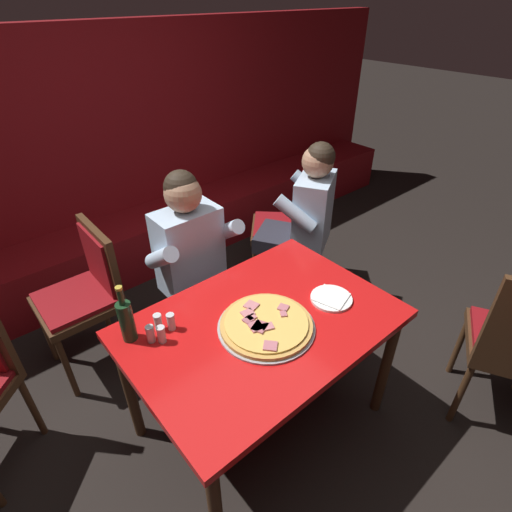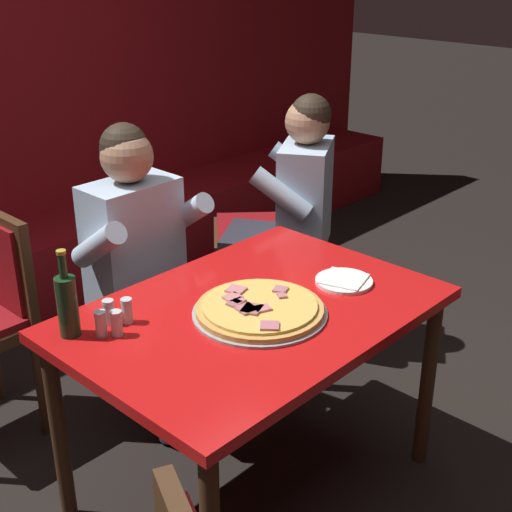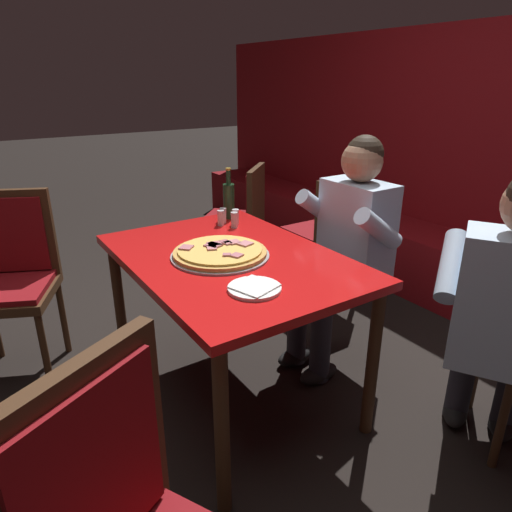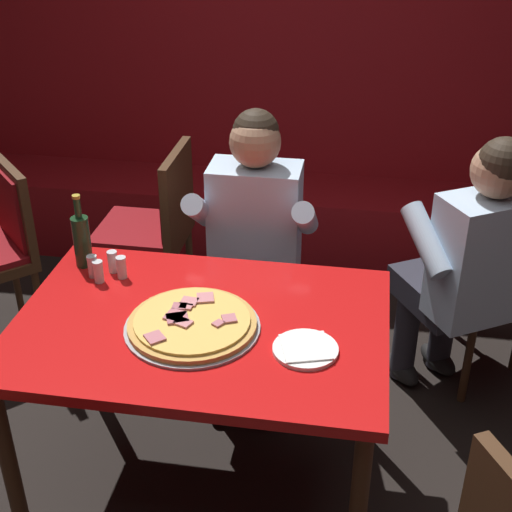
{
  "view_description": "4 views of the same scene",
  "coord_description": "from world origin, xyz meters",
  "px_view_note": "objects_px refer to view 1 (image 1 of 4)",
  "views": [
    {
      "loc": [
        -0.93,
        -1.04,
        2.08
      ],
      "look_at": [
        0.09,
        0.16,
        1.02
      ],
      "focal_mm": 28.0,
      "sensor_mm": 36.0,
      "label": 1
    },
    {
      "loc": [
        -1.55,
        -1.47,
        1.92
      ],
      "look_at": [
        0.12,
        0.1,
        0.9
      ],
      "focal_mm": 50.0,
      "sensor_mm": 36.0,
      "label": 2
    },
    {
      "loc": [
        1.7,
        -0.98,
        1.54
      ],
      "look_at": [
        0.17,
        0.03,
        0.82
      ],
      "focal_mm": 32.0,
      "sensor_mm": 36.0,
      "label": 3
    },
    {
      "loc": [
        0.51,
        -1.93,
        2.14
      ],
      "look_at": [
        0.15,
        0.25,
        0.9
      ],
      "focal_mm": 50.0,
      "sensor_mm": 36.0,
      "label": 4
    }
  ],
  "objects_px": {
    "plate_white_paper": "(331,298)",
    "shaker_red_pepper_flakes": "(171,322)",
    "shaker_black_pepper": "(162,335)",
    "diner_seated_blue_shirt": "(198,266)",
    "shaker_oregano": "(151,335)",
    "pizza": "(266,325)",
    "dining_chair_by_booth": "(86,289)",
    "beer_bottle": "(126,320)",
    "diner_standing_companion": "(301,219)",
    "main_dining_table": "(262,334)",
    "dining_chair_near_right": "(290,221)",
    "shaker_parmesan": "(158,323)"
  },
  "relations": [
    {
      "from": "plate_white_paper",
      "to": "dining_chair_by_booth",
      "type": "height_order",
      "value": "dining_chair_by_booth"
    },
    {
      "from": "plate_white_paper",
      "to": "shaker_red_pepper_flakes",
      "type": "bearing_deg",
      "value": 154.67
    },
    {
      "from": "diner_seated_blue_shirt",
      "to": "shaker_black_pepper",
      "type": "bearing_deg",
      "value": -136.42
    },
    {
      "from": "shaker_oregano",
      "to": "shaker_parmesan",
      "type": "relative_size",
      "value": 1.0
    },
    {
      "from": "pizza",
      "to": "shaker_red_pepper_flakes",
      "type": "bearing_deg",
      "value": 140.44
    },
    {
      "from": "main_dining_table",
      "to": "shaker_parmesan",
      "type": "distance_m",
      "value": 0.5
    },
    {
      "from": "pizza",
      "to": "dining_chair_by_booth",
      "type": "distance_m",
      "value": 1.21
    },
    {
      "from": "pizza",
      "to": "plate_white_paper",
      "type": "xyz_separation_m",
      "value": [
        0.38,
        -0.06,
        -0.01
      ]
    },
    {
      "from": "shaker_oregano",
      "to": "dining_chair_by_booth",
      "type": "xyz_separation_m",
      "value": [
        -0.03,
        0.83,
        -0.23
      ]
    },
    {
      "from": "main_dining_table",
      "to": "diner_seated_blue_shirt",
      "type": "xyz_separation_m",
      "value": [
        0.06,
        0.66,
        0.02
      ]
    },
    {
      "from": "pizza",
      "to": "shaker_oregano",
      "type": "xyz_separation_m",
      "value": [
        -0.44,
        0.27,
        0.02
      ]
    },
    {
      "from": "shaker_red_pepper_flakes",
      "to": "diner_standing_companion",
      "type": "bearing_deg",
      "value": 18.38
    },
    {
      "from": "main_dining_table",
      "to": "diner_seated_blue_shirt",
      "type": "distance_m",
      "value": 0.66
    },
    {
      "from": "main_dining_table",
      "to": "shaker_black_pepper",
      "type": "xyz_separation_m",
      "value": [
        -0.43,
        0.19,
        0.13
      ]
    },
    {
      "from": "pizza",
      "to": "diner_standing_companion",
      "type": "bearing_deg",
      "value": 36.33
    },
    {
      "from": "shaker_red_pepper_flakes",
      "to": "shaker_parmesan",
      "type": "bearing_deg",
      "value": 142.7
    },
    {
      "from": "diner_standing_companion",
      "to": "diner_seated_blue_shirt",
      "type": "bearing_deg",
      "value": -179.45
    },
    {
      "from": "dining_chair_by_booth",
      "to": "shaker_parmesan",
      "type": "bearing_deg",
      "value": -83.56
    },
    {
      "from": "shaker_red_pepper_flakes",
      "to": "dining_chair_near_right",
      "type": "xyz_separation_m",
      "value": [
        1.42,
        0.66,
        -0.25
      ]
    },
    {
      "from": "diner_standing_companion",
      "to": "dining_chair_near_right",
      "type": "bearing_deg",
      "value": 62.35
    },
    {
      "from": "shaker_oregano",
      "to": "diner_seated_blue_shirt",
      "type": "xyz_separation_m",
      "value": [
        0.53,
        0.43,
        -0.11
      ]
    },
    {
      "from": "pizza",
      "to": "shaker_oregano",
      "type": "distance_m",
      "value": 0.52
    },
    {
      "from": "beer_bottle",
      "to": "shaker_red_pepper_flakes",
      "type": "bearing_deg",
      "value": -21.46
    },
    {
      "from": "main_dining_table",
      "to": "diner_standing_companion",
      "type": "bearing_deg",
      "value": 35.03
    },
    {
      "from": "shaker_parmesan",
      "to": "diner_standing_companion",
      "type": "height_order",
      "value": "diner_standing_companion"
    },
    {
      "from": "diner_seated_blue_shirt",
      "to": "plate_white_paper",
      "type": "bearing_deg",
      "value": -68.38
    },
    {
      "from": "shaker_red_pepper_flakes",
      "to": "dining_chair_near_right",
      "type": "distance_m",
      "value": 1.58
    },
    {
      "from": "shaker_oregano",
      "to": "dining_chair_near_right",
      "type": "xyz_separation_m",
      "value": [
        1.53,
        0.67,
        -0.25
      ]
    },
    {
      "from": "plate_white_paper",
      "to": "shaker_oregano",
      "type": "bearing_deg",
      "value": 158.19
    },
    {
      "from": "shaker_oregano",
      "to": "diner_seated_blue_shirt",
      "type": "distance_m",
      "value": 0.69
    },
    {
      "from": "diner_seated_blue_shirt",
      "to": "dining_chair_by_booth",
      "type": "bearing_deg",
      "value": 144.38
    },
    {
      "from": "shaker_black_pepper",
      "to": "shaker_red_pepper_flakes",
      "type": "distance_m",
      "value": 0.09
    },
    {
      "from": "pizza",
      "to": "dining_chair_by_booth",
      "type": "relative_size",
      "value": 0.47
    },
    {
      "from": "beer_bottle",
      "to": "diner_standing_companion",
      "type": "height_order",
      "value": "diner_standing_companion"
    },
    {
      "from": "shaker_black_pepper",
      "to": "diner_seated_blue_shirt",
      "type": "relative_size",
      "value": 0.07
    },
    {
      "from": "shaker_parmesan",
      "to": "shaker_red_pepper_flakes",
      "type": "distance_m",
      "value": 0.06
    },
    {
      "from": "beer_bottle",
      "to": "dining_chair_by_booth",
      "type": "xyz_separation_m",
      "value": [
        0.04,
        0.75,
        -0.3
      ]
    },
    {
      "from": "shaker_oregano",
      "to": "dining_chair_by_booth",
      "type": "bearing_deg",
      "value": 91.81
    },
    {
      "from": "main_dining_table",
      "to": "shaker_black_pepper",
      "type": "height_order",
      "value": "shaker_black_pepper"
    },
    {
      "from": "shaker_oregano",
      "to": "shaker_red_pepper_flakes",
      "type": "relative_size",
      "value": 1.0
    },
    {
      "from": "pizza",
      "to": "shaker_parmesan",
      "type": "bearing_deg",
      "value": 140.7
    },
    {
      "from": "dining_chair_near_right",
      "to": "beer_bottle",
      "type": "bearing_deg",
      "value": -159.68
    },
    {
      "from": "pizza",
      "to": "dining_chair_by_booth",
      "type": "height_order",
      "value": "dining_chair_by_booth"
    },
    {
      "from": "shaker_oregano",
      "to": "shaker_black_pepper",
      "type": "relative_size",
      "value": 1.0
    },
    {
      "from": "pizza",
      "to": "dining_chair_near_right",
      "type": "xyz_separation_m",
      "value": [
        1.08,
        0.93,
        -0.23
      ]
    },
    {
      "from": "dining_chair_by_booth",
      "to": "diner_standing_companion",
      "type": "xyz_separation_m",
      "value": [
        1.43,
        -0.39,
        0.13
      ]
    },
    {
      "from": "shaker_black_pepper",
      "to": "diner_seated_blue_shirt",
      "type": "distance_m",
      "value": 0.68
    },
    {
      "from": "shaker_oregano",
      "to": "diner_standing_companion",
      "type": "xyz_separation_m",
      "value": [
        1.41,
        0.44,
        -0.11
      ]
    },
    {
      "from": "shaker_red_pepper_flakes",
      "to": "dining_chair_near_right",
      "type": "bearing_deg",
      "value": 24.86
    },
    {
      "from": "main_dining_table",
      "to": "shaker_oregano",
      "type": "relative_size",
      "value": 14.65
    }
  ]
}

